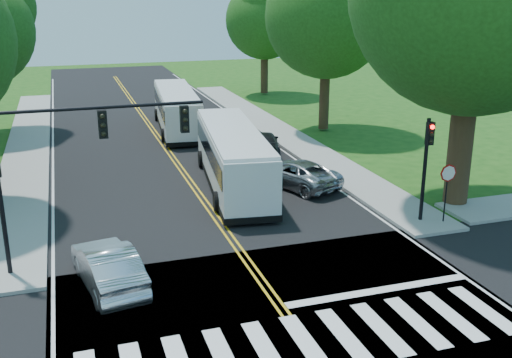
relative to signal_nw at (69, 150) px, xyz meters
name	(u,v)px	position (x,y,z in m)	size (l,w,h in m)	color
ground	(299,334)	(5.86, -6.43, -4.38)	(140.00, 140.00, 0.00)	#184A12
road	(180,167)	(5.86, 11.57, -4.37)	(14.00, 96.00, 0.01)	black
cross_road	(299,333)	(5.86, -6.43, -4.37)	(60.00, 12.00, 0.01)	black
center_line	(167,150)	(5.86, 15.57, -4.36)	(0.36, 70.00, 0.01)	gold
edge_line_w	(53,159)	(-0.94, 15.57, -4.36)	(0.12, 70.00, 0.01)	silver
edge_line_e	(270,142)	(12.66, 15.57, -4.36)	(0.12, 70.00, 0.01)	silver
crosswalk	(306,342)	(5.86, -6.93, -4.36)	(12.60, 3.00, 0.01)	silver
stop_bar	(379,290)	(9.36, -4.83, -4.36)	(6.60, 0.40, 0.01)	silver
sidewalk_nw	(28,148)	(-2.44, 18.57, -4.30)	(2.60, 40.00, 0.15)	gray
sidewalk_ne	(276,130)	(14.16, 18.57, -4.30)	(2.60, 40.00, 0.15)	gray
tree_east_mid	(327,16)	(17.36, 17.57, 3.48)	(8.40, 8.40, 11.93)	#341D14
tree_east_far	(265,20)	(18.36, 33.57, 2.48)	(7.20, 7.20, 10.34)	#341D14
signal_nw	(69,150)	(0.00, 0.00, 0.00)	(7.15, 0.46, 5.66)	black
signal_ne	(427,156)	(14.06, 0.01, -1.41)	(0.30, 0.46, 4.40)	black
stop_sign	(448,179)	(14.86, -0.45, -2.35)	(0.76, 0.08, 2.53)	black
bus_lead	(233,156)	(7.79, 7.37, -2.80)	(3.93, 11.67, 2.96)	silver
bus_follow	(177,109)	(7.51, 20.92, -2.85)	(3.45, 11.27, 2.87)	silver
hatchback	(108,266)	(0.87, -1.79, -3.62)	(1.58, 4.54, 1.50)	silver
suv	(296,173)	(10.84, 6.34, -3.69)	(2.26, 4.90, 1.36)	#A2A5A9
dark_sedan	(263,143)	(11.16, 12.65, -3.67)	(1.94, 4.78, 1.39)	black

